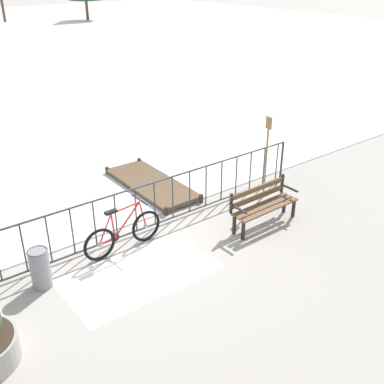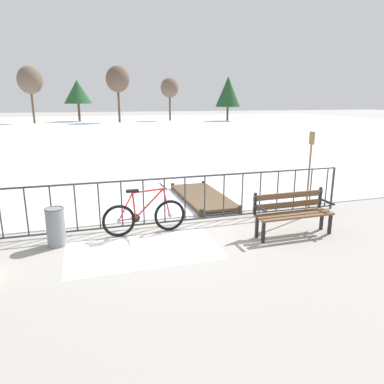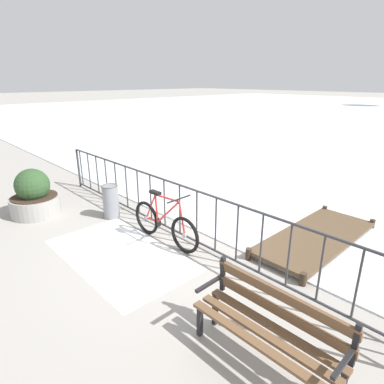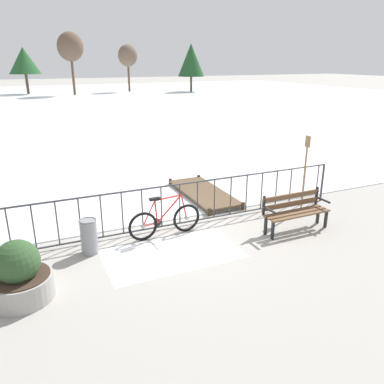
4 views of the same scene
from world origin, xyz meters
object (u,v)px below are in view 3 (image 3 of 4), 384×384
at_px(bicycle_near_railing, 164,224).
at_px(park_bench, 269,323).
at_px(planter_with_shrub, 34,196).
at_px(trash_bin, 111,201).

xyz_separation_m(bicycle_near_railing, park_bench, (2.84, -0.90, 0.14)).
xyz_separation_m(planter_with_shrub, trash_bin, (1.31, 1.14, -0.05)).
relative_size(park_bench, trash_bin, 2.19).
bearing_deg(park_bench, planter_with_shrub, -176.42).
bearing_deg(bicycle_near_railing, planter_with_shrub, -157.14).
height_order(planter_with_shrub, trash_bin, planter_with_shrub).
distance_m(park_bench, trash_bin, 4.60).
distance_m(bicycle_near_railing, trash_bin, 1.69).
xyz_separation_m(bicycle_near_railing, trash_bin, (-1.69, -0.13, 0.00)).
relative_size(bicycle_near_railing, park_bench, 1.07).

